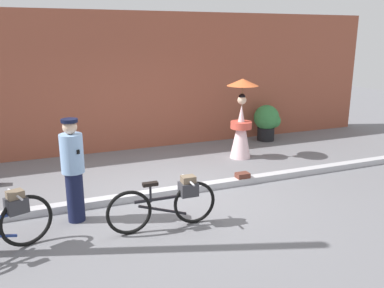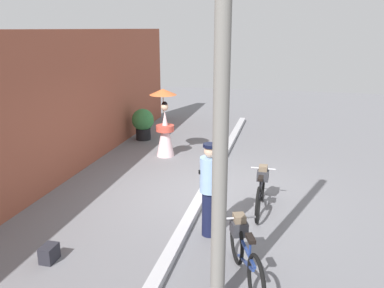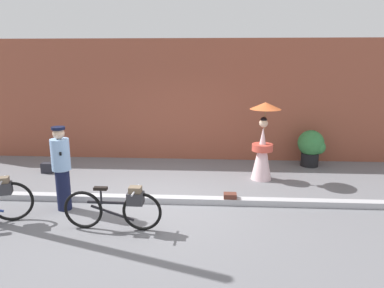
% 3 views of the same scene
% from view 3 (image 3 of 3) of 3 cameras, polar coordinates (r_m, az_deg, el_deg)
% --- Properties ---
extents(ground_plane, '(30.00, 30.00, 0.00)m').
position_cam_3_polar(ground_plane, '(7.26, -5.56, -9.24)').
color(ground_plane, slate).
extents(building_wall, '(14.00, 0.40, 3.34)m').
position_cam_3_polar(building_wall, '(10.15, -2.75, 7.06)').
color(building_wall, brown).
rests_on(building_wall, ground_plane).
extents(sidewalk_curb, '(14.00, 0.20, 0.12)m').
position_cam_3_polar(sidewalk_curb, '(7.24, -5.57, -8.80)').
color(sidewalk_curb, '#B2B2B7').
rests_on(sidewalk_curb, ground_plane).
extents(bicycle_near_officer, '(1.66, 0.48, 0.77)m').
position_cam_3_polar(bicycle_near_officer, '(6.11, -11.75, -9.77)').
color(bicycle_near_officer, black).
rests_on(bicycle_near_officer, ground_plane).
extents(person_officer, '(0.34, 0.36, 1.60)m').
position_cam_3_polar(person_officer, '(7.05, -20.15, -3.41)').
color(person_officer, '#141938').
rests_on(person_officer, ground_plane).
extents(person_with_parasol, '(0.72, 0.72, 1.83)m').
position_cam_3_polar(person_with_parasol, '(8.48, 11.27, 0.17)').
color(person_with_parasol, silver).
rests_on(person_with_parasol, ground_plane).
extents(potted_plant_by_door, '(0.70, 0.68, 0.97)m').
position_cam_3_polar(potted_plant_by_door, '(9.94, 18.57, -0.35)').
color(potted_plant_by_door, black).
rests_on(potted_plant_by_door, ground_plane).
extents(backpack_on_pavement, '(0.25, 0.18, 0.22)m').
position_cam_3_polar(backpack_on_pavement, '(7.14, 6.10, -8.65)').
color(backpack_on_pavement, '#592D23').
rests_on(backpack_on_pavement, ground_plane).
extents(backpack_spare, '(0.29, 0.20, 0.25)m').
position_cam_3_polar(backpack_spare, '(9.69, -22.08, -3.51)').
color(backpack_spare, '#26262D').
rests_on(backpack_spare, ground_plane).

